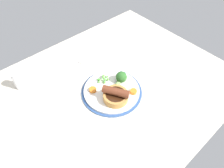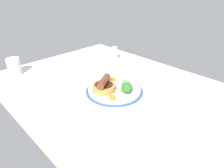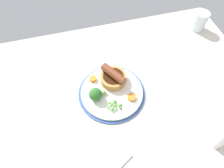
{
  "view_description": "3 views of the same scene",
  "coord_description": "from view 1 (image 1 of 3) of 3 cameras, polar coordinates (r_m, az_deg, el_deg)",
  "views": [
    {
      "loc": [
        31.03,
        41.12,
        66.68
      ],
      "look_at": [
        -3.31,
        1.88,
        7.08
      ],
      "focal_mm": 32.0,
      "sensor_mm": 36.0,
      "label": 1
    },
    {
      "loc": [
        -55.87,
        55.51,
        46.42
      ],
      "look_at": [
        -2.31,
        3.37,
        6.81
      ],
      "focal_mm": 32.0,
      "sensor_mm": 36.0,
      "label": 2
    },
    {
      "loc": [
        -12.74,
        -34.52,
        66.64
      ],
      "look_at": [
        -2.14,
        4.25,
        6.18
      ],
      "focal_mm": 32.0,
      "sensor_mm": 36.0,
      "label": 3
    }
  ],
  "objects": [
    {
      "name": "salt_shaker",
      "position": [
        0.89,
        -25.31,
        0.81
      ],
      "size": [
        3.47,
        3.47,
        7.97
      ],
      "color": "silver",
      "rests_on": "dining_table"
    },
    {
      "name": "carrot_slice_0",
      "position": [
        0.8,
        -5.54,
        -1.64
      ],
      "size": [
        4.15,
        4.15,
        1.13
      ],
      "primitive_type": "cylinder",
      "rotation": [
        0.0,
        0.0,
        4.0
      ],
      "color": "orange",
      "rests_on": "dinner_plate"
    },
    {
      "name": "carrot_slice_6",
      "position": [
        0.8,
        6.13,
        -2.15
      ],
      "size": [
        3.59,
        3.59,
        1.26
      ],
      "primitive_type": "cylinder",
      "rotation": [
        0.0,
        0.0,
        4.23
      ],
      "color": "orange",
      "rests_on": "dinner_plate"
    },
    {
      "name": "dining_table",
      "position": [
        0.83,
        -2.57,
        -2.93
      ],
      "size": [
        110.0,
        80.0,
        3.0
      ],
      "primitive_type": "cube",
      "color": "beige",
      "rests_on": "ground"
    },
    {
      "name": "pea_pile",
      "position": [
        0.84,
        -2.51,
        1.54
      ],
      "size": [
        5.41,
        4.07,
        1.85
      ],
      "color": "#65B243",
      "rests_on": "dinner_plate"
    },
    {
      "name": "sausage_pudding",
      "position": [
        0.76,
        1.07,
        -3.22
      ],
      "size": [
        9.77,
        10.26,
        5.81
      ],
      "rotation": [
        0.0,
        0.0,
        2.11
      ],
      "color": "#BC8442",
      "rests_on": "dinner_plate"
    },
    {
      "name": "dinner_plate",
      "position": [
        0.81,
        -0.1,
        -2.0
      ],
      "size": [
        24.67,
        24.67,
        1.4
      ],
      "color": "#2D4C84",
      "rests_on": "dining_table"
    },
    {
      "name": "broccoli_floret_near",
      "position": [
        0.82,
        2.62,
        1.91
      ],
      "size": [
        6.39,
        4.66,
        4.66
      ],
      "rotation": [
        0.0,
        0.0,
        3.43
      ],
      "color": "#2D6628",
      "rests_on": "dinner_plate"
    },
    {
      "name": "fork",
      "position": [
        1.0,
        -6.88,
        9.27
      ],
      "size": [
        16.6,
        9.97,
        0.6
      ],
      "primitive_type": "cube",
      "rotation": [
        0.0,
        0.0,
        0.5
      ],
      "color": "silver",
      "rests_on": "dining_table"
    }
  ]
}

